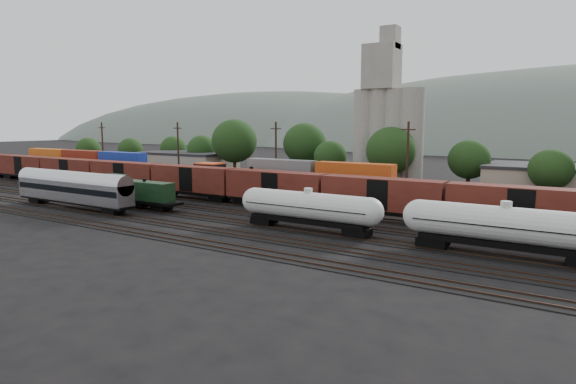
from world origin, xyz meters
The scene contains 14 objects.
ground centered at (0.00, 0.00, 0.00)m, with size 600.00×600.00×0.00m, color black.
tracks centered at (0.00, 0.00, 0.05)m, with size 180.00×33.20×0.20m.
green_locomotive centered at (-18.37, -5.00, 2.38)m, with size 15.68×2.77×4.15m.
tank_car_a centered at (10.04, -5.00, 2.67)m, with size 17.13×3.07×4.49m.
tank_car_b centered at (29.69, -5.00, 2.80)m, with size 18.06×3.23×4.73m.
passenger_coach centered at (-24.22, -10.00, 3.06)m, with size 21.92×2.70×4.98m.
orange_locomotive centered at (-12.02, 10.00, 2.84)m, with size 20.10×3.35×5.03m.
boxcar_string centered at (-8.58, 5.00, 3.12)m, with size 153.60×2.90×4.20m.
container_wall centered at (-12.51, 15.00, 2.50)m, with size 160.00×2.60×5.80m.
grain_silo centered at (3.28, 36.00, 11.26)m, with size 13.40×5.00×29.00m.
industrial_sheds centered at (6.63, 35.25, 2.56)m, with size 119.38×17.26×5.10m.
tree_band centered at (14.28, 35.26, 7.26)m, with size 161.82×17.59×14.28m.
utility_poles centered at (0.00, 22.00, 6.21)m, with size 122.20×0.36×12.00m.
distant_hills centered at (23.92, 260.00, -20.56)m, with size 860.00×286.00×130.00m.
Camera 1 is at (35.42, -49.61, 11.61)m, focal length 30.00 mm.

